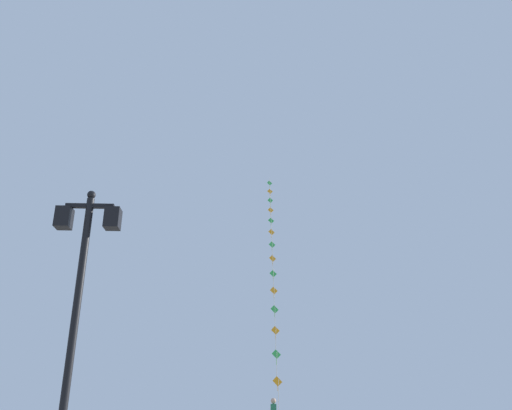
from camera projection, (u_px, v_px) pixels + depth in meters
The scene contains 2 objects.
twin_lantern_lamp_post at pixel (81, 274), 9.08m from camera, with size 1.19×0.28×5.23m.
kite_train at pixel (273, 258), 34.07m from camera, with size 1.35×18.38×20.44m.
Camera 1 is at (-0.18, -1.08, 1.39)m, focal length 35.39 mm.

